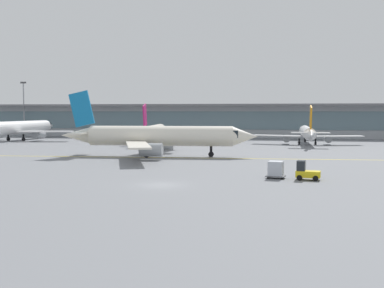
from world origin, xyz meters
The scene contains 10 objects.
ground_plane centered at (0.00, 0.00, 0.00)m, with size 400.00×400.00×0.00m, color slate.
taxiway_centreline_stripe centered at (-7.23, 27.00, 0.00)m, with size 110.00×0.36×0.01m, color yellow.
terminal_concourse centered at (0.00, 88.36, 4.92)m, with size 188.68×11.00×9.60m.
gate_airplane_0 centered at (-53.32, 63.17, 3.28)m, with size 30.59×32.99×10.92m.
gate_airplane_1 centered at (-17.09, 61.36, 2.76)m, with size 25.73×27.78×9.20m.
gate_airplane_2 centered at (18.79, 62.00, 2.64)m, with size 24.71×26.48×8.80m.
taxiing_regional_jet centered at (-7.66, 28.97, 3.32)m, with size 33.45×31.04×11.08m.
baggage_tug centered at (14.86, 6.20, 0.89)m, with size 2.79×1.97×2.10m.
cargo_dolly_lead centered at (11.58, 6.74, 1.05)m, with size 2.33×1.92×1.94m.
apron_light_mast_0 centered at (-62.96, 82.18, 8.88)m, with size 1.80×0.36×16.37m.
Camera 1 is at (11.31, -45.24, 7.54)m, focal length 42.94 mm.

